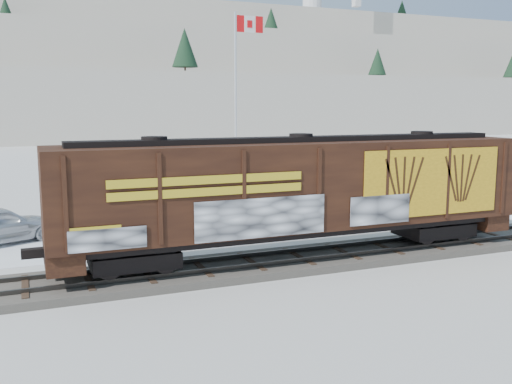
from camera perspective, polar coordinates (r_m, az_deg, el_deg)
name	(u,v)px	position (r m, az deg, el deg)	size (l,w,h in m)	color
ground	(252,269)	(21.88, -0.44, -7.69)	(500.00, 500.00, 0.00)	white
rail_track	(252,265)	(21.84, -0.44, -7.32)	(50.00, 3.40, 0.43)	#59544C
parking_strip	(196,229)	(28.77, -5.99, -3.74)	(40.00, 8.00, 0.03)	white
hillside	(52,74)	(159.71, -19.74, 11.05)	(360.00, 110.00, 93.00)	white
hopper_railcar	(301,189)	(22.06, 4.48, 0.32)	(18.79, 3.06, 4.56)	black
flagpole	(237,134)	(36.10, -1.87, 5.84)	(2.30, 0.90, 11.85)	silver
car_white	(171,216)	(28.35, -8.47, -2.41)	(1.57, 4.51, 1.49)	white
car_dark	(317,211)	(30.28, 6.13, -1.88)	(1.76, 4.32, 1.25)	black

